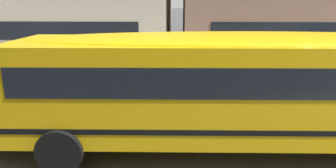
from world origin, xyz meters
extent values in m
plane|color=#424244|center=(0.00, 0.00, 0.00)|extent=(400.00, 400.00, 0.00)
cube|color=gray|center=(0.00, 7.52, 0.01)|extent=(120.00, 3.00, 0.01)
cube|color=silver|center=(0.00, 0.00, 0.00)|extent=(110.00, 0.16, 0.01)
cube|color=yellow|center=(-1.95, -1.60, 1.60)|extent=(11.05, 2.73, 2.20)
cube|color=black|center=(-1.95, -1.60, 2.00)|extent=(10.39, 2.76, 0.64)
cube|color=black|center=(-1.95, -1.60, 0.95)|extent=(11.07, 2.76, 0.12)
ellipsoid|color=yellow|center=(-1.95, -1.60, 2.70)|extent=(10.61, 2.52, 0.36)
cylinder|color=red|center=(-5.50, -0.25, 1.49)|extent=(0.45, 0.45, 0.03)
cylinder|color=black|center=(-6.10, -2.94, 0.50)|extent=(1.01, 0.30, 1.00)
cylinder|color=black|center=(-6.16, -0.44, 0.50)|extent=(1.01, 0.30, 1.00)
cube|color=silver|center=(-10.18, 4.78, 0.65)|extent=(3.96, 1.84, 0.70)
cube|color=black|center=(-10.33, 4.78, 1.32)|extent=(2.25, 1.64, 0.64)
cylinder|color=black|center=(-8.85, 5.58, 0.30)|extent=(0.61, 0.20, 0.60)
cylinder|color=black|center=(-8.91, 3.88, 0.30)|extent=(0.61, 0.20, 0.60)
cylinder|color=black|center=(-11.45, 5.67, 0.30)|extent=(0.61, 0.20, 0.60)
cylinder|color=black|center=(-11.51, 3.97, 0.30)|extent=(0.61, 0.20, 0.60)
camera|label=1|loc=(-3.61, -8.52, 3.54)|focal=31.70mm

